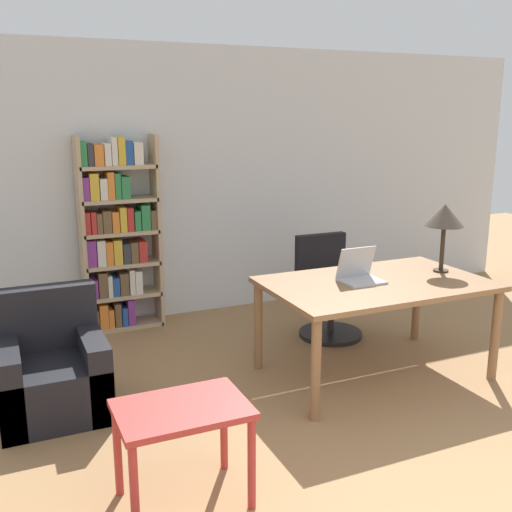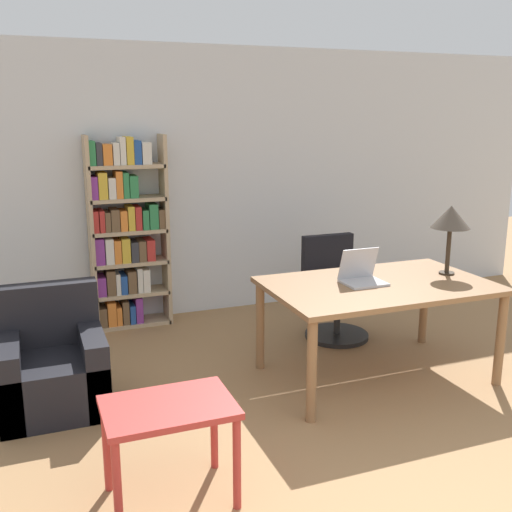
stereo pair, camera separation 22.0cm
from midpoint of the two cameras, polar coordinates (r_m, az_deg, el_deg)
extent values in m
cube|color=silver|center=(6.15, -6.91, 6.87)|extent=(8.00, 0.06, 2.70)
cube|color=olive|center=(4.73, 10.08, -2.64)|extent=(1.71, 1.07, 0.04)
cylinder|color=olive|center=(4.09, 4.16, -10.81)|extent=(0.07, 0.07, 0.73)
cylinder|color=olive|center=(4.99, 20.65, -7.10)|extent=(0.07, 0.07, 0.73)
cylinder|color=olive|center=(4.88, -1.10, -6.67)|extent=(0.07, 0.07, 0.73)
cylinder|color=olive|center=(5.66, 13.98, -4.22)|extent=(0.07, 0.07, 0.73)
cube|color=#B2B2B7|center=(4.68, 8.71, -2.40)|extent=(0.31, 0.26, 0.02)
cube|color=#B2B2B7|center=(4.72, 8.17, -0.58)|extent=(0.31, 0.08, 0.25)
cube|color=#19233D|center=(4.72, 8.14, -0.54)|extent=(0.28, 0.07, 0.22)
cylinder|color=#2D2319|center=(5.14, 16.02, -1.34)|extent=(0.12, 0.12, 0.01)
cylinder|color=#2D2319|center=(5.10, 16.16, 0.72)|extent=(0.04, 0.04, 0.36)
cone|color=#4C4238|center=(5.05, 16.36, 3.74)|extent=(0.31, 0.31, 0.18)
cylinder|color=black|center=(5.71, 6.01, -7.38)|extent=(0.59, 0.59, 0.04)
cylinder|color=#262626|center=(5.65, 6.05, -5.56)|extent=(0.06, 0.06, 0.34)
cube|color=black|center=(5.58, 6.11, -3.42)|extent=(0.53, 0.53, 0.10)
cube|color=black|center=(5.70, 5.04, -0.15)|extent=(0.51, 0.08, 0.45)
cube|color=#B2332D|center=(3.25, -9.07, -14.25)|extent=(0.69, 0.48, 0.04)
cylinder|color=#B2332D|center=(3.17, -13.60, -21.16)|extent=(0.04, 0.04, 0.52)
cylinder|color=#B2332D|center=(3.30, -2.44, -19.20)|extent=(0.04, 0.04, 0.52)
cylinder|color=#B2332D|center=(3.51, -14.89, -17.55)|extent=(0.04, 0.04, 0.52)
cylinder|color=#B2332D|center=(3.63, -4.89, -15.99)|extent=(0.04, 0.04, 0.52)
cube|color=black|center=(4.50, -20.08, -11.68)|extent=(0.72, 0.71, 0.39)
cube|color=black|center=(4.61, -20.76, -5.50)|extent=(0.72, 0.16, 0.46)
cube|color=black|center=(4.47, -23.77, -11.09)|extent=(0.16, 0.71, 0.55)
cube|color=black|center=(4.49, -16.58, -10.36)|extent=(0.16, 0.71, 0.55)
cube|color=tan|center=(5.80, -17.28, 1.72)|extent=(0.04, 0.28, 1.85)
cube|color=tan|center=(5.92, -10.49, 2.33)|extent=(0.04, 0.28, 1.85)
cube|color=tan|center=(6.09, -13.38, -6.38)|extent=(0.71, 0.28, 0.04)
cube|color=brown|center=(6.01, -16.23, -5.70)|extent=(0.07, 0.24, 0.18)
cube|color=orange|center=(6.01, -15.45, -5.38)|extent=(0.08, 0.24, 0.24)
cube|color=orange|center=(6.03, -14.78, -5.56)|extent=(0.05, 0.24, 0.18)
cube|color=brown|center=(6.03, -14.19, -5.27)|extent=(0.06, 0.24, 0.23)
cube|color=#234C99|center=(6.05, -13.57, -5.43)|extent=(0.05, 0.24, 0.18)
cube|color=#7F338C|center=(6.05, -12.98, -5.03)|extent=(0.07, 0.24, 0.25)
cube|color=tan|center=(5.99, -13.53, -3.60)|extent=(0.71, 0.28, 0.04)
cube|color=#7F338C|center=(5.92, -16.39, -2.88)|extent=(0.08, 0.24, 0.18)
cube|color=brown|center=(5.92, -15.54, -2.53)|extent=(0.08, 0.24, 0.24)
cube|color=silver|center=(5.94, -14.91, -2.63)|extent=(0.04, 0.24, 0.20)
cube|color=#234C99|center=(5.95, -14.38, -2.68)|extent=(0.06, 0.24, 0.18)
cube|color=brown|center=(5.95, -13.65, -2.44)|extent=(0.08, 0.24, 0.22)
cube|color=silver|center=(5.96, -12.94, -2.25)|extent=(0.05, 0.24, 0.24)
cube|color=silver|center=(5.98, -12.35, -2.27)|extent=(0.07, 0.24, 0.22)
cube|color=tan|center=(5.91, -13.70, -0.73)|extent=(0.71, 0.28, 0.04)
cube|color=#7F338C|center=(5.84, -16.58, 0.35)|extent=(0.09, 0.24, 0.25)
cube|color=silver|center=(5.85, -15.71, 0.40)|extent=(0.08, 0.24, 0.24)
cube|color=orange|center=(5.86, -14.99, 0.37)|extent=(0.06, 0.24, 0.22)
cube|color=gold|center=(5.87, -14.24, 0.50)|extent=(0.08, 0.24, 0.23)
cube|color=#333338|center=(5.89, -13.44, 0.38)|extent=(0.07, 0.24, 0.19)
cube|color=brown|center=(5.90, -12.75, 0.47)|extent=(0.07, 0.24, 0.20)
cube|color=#B72D28|center=(5.92, -11.98, 0.57)|extent=(0.08, 0.24, 0.20)
cube|color=tan|center=(5.84, -13.86, 2.20)|extent=(0.71, 0.28, 0.04)
cube|color=#B72D28|center=(5.78, -16.95, 3.09)|extent=(0.05, 0.24, 0.20)
cube|color=#B72D28|center=(5.78, -16.40, 3.14)|extent=(0.05, 0.24, 0.20)
cube|color=brown|center=(5.79, -15.89, 3.10)|extent=(0.05, 0.24, 0.19)
cube|color=brown|center=(5.80, -15.22, 3.26)|extent=(0.08, 0.24, 0.21)
cube|color=orange|center=(5.81, -14.46, 3.26)|extent=(0.06, 0.24, 0.19)
cube|color=gold|center=(5.82, -13.78, 3.50)|extent=(0.06, 0.24, 0.23)
cube|color=#B72D28|center=(5.83, -13.13, 3.52)|extent=(0.06, 0.24, 0.22)
cube|color=#2D7F47|center=(5.85, -12.47, 3.40)|extent=(0.06, 0.24, 0.19)
cube|color=#2D7F47|center=(5.86, -11.74, 3.72)|extent=(0.08, 0.24, 0.24)
cube|color=brown|center=(5.88, -10.91, 3.52)|extent=(0.08, 0.24, 0.18)
cube|color=tan|center=(5.79, -14.03, 5.20)|extent=(0.71, 0.28, 0.04)
cube|color=#7F338C|center=(5.73, -17.11, 6.17)|extent=(0.06, 0.24, 0.21)
cube|color=gold|center=(5.74, -16.37, 6.40)|extent=(0.08, 0.24, 0.24)
cube|color=silver|center=(5.76, -15.54, 6.21)|extent=(0.07, 0.24, 0.19)
cube|color=orange|center=(5.76, -14.89, 6.55)|extent=(0.06, 0.24, 0.25)
cube|color=#2D7F47|center=(5.77, -14.28, 6.53)|extent=(0.05, 0.24, 0.24)
cube|color=#2D7F47|center=(5.79, -13.57, 6.42)|extent=(0.08, 0.24, 0.21)
cube|color=tan|center=(5.76, -14.21, 8.24)|extent=(0.71, 0.28, 0.04)
cube|color=#2D7F47|center=(5.71, -17.34, 9.29)|extent=(0.06, 0.24, 0.22)
cube|color=#333338|center=(5.71, -16.71, 9.25)|extent=(0.05, 0.24, 0.20)
cube|color=orange|center=(5.72, -15.98, 9.23)|extent=(0.08, 0.24, 0.19)
cube|color=silver|center=(5.74, -15.19, 9.34)|extent=(0.06, 0.24, 0.20)
cube|color=silver|center=(5.74, -14.60, 9.64)|extent=(0.05, 0.24, 0.25)
cube|color=gold|center=(5.76, -13.96, 9.69)|extent=(0.07, 0.24, 0.25)
cube|color=#234C99|center=(5.77, -13.26, 9.57)|extent=(0.07, 0.24, 0.22)
cube|color=silver|center=(5.79, -12.43, 9.53)|extent=(0.09, 0.24, 0.20)
camera|label=1|loc=(0.11, -91.43, -0.34)|focal=42.00mm
camera|label=2|loc=(0.11, 88.57, 0.34)|focal=42.00mm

